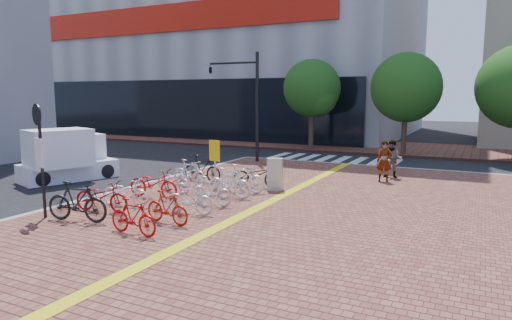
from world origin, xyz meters
The scene contains 28 objects.
ground centered at (0.00, 0.00, 0.00)m, with size 120.00×120.00×0.00m, color black.
sidewalk centered at (3.00, -5.00, 0.07)m, with size 14.00×34.00×0.15m, color brown.
tactile_strip centered at (2.00, -5.00, 0.16)m, with size 0.40×34.00×0.01m, color yellow.
kerb_north centered at (3.00, 12.00, 0.08)m, with size 14.00×0.25×0.15m, color gray.
far_sidewalk centered at (0.00, 21.00, 0.07)m, with size 70.00×8.00×0.15m, color brown.
crosswalk centered at (0.50, 14.00, 0.01)m, with size 7.50×4.00×0.01m.
street_trees centered at (5.04, 17.45, 4.10)m, with size 16.20×4.60×6.35m.
bike_0 centered at (-1.92, -2.37, 0.73)m, with size 0.55×1.94×1.16m, color black.
bike_1 centered at (-2.14, -1.21, 0.64)m, with size 0.64×1.85×0.97m, color #9D0B13.
bike_2 centered at (-2.01, -0.32, 0.61)m, with size 0.61×1.74×0.92m, color white.
bike_3 centered at (-1.92, 1.00, 0.67)m, with size 0.69×1.99×1.05m, color red.
bike_4 centered at (-1.90, 2.13, 0.59)m, with size 0.58×1.66×0.87m, color #B1B0B5.
bike_5 centered at (-2.00, 3.30, 0.68)m, with size 0.50×1.78×1.07m, color silver.
bike_6 centered at (-2.03, 4.28, 0.71)m, with size 0.52×1.86×1.12m, color black.
bike_7 centered at (0.36, -2.63, 0.62)m, with size 0.45×1.58×0.95m, color #B30C0D.
bike_8 centered at (0.52, -1.41, 0.62)m, with size 0.44×1.56×0.93m, color #A2190B.
bike_9 centered at (0.47, -0.25, 0.63)m, with size 0.45×1.59×0.95m, color white.
bike_10 centered at (0.46, 0.98, 0.63)m, with size 0.45×1.60×0.96m, color silver.
bike_11 centered at (0.41, 2.26, 0.67)m, with size 0.49×1.74×1.05m, color white.
bike_12 centered at (0.44, 3.18, 0.68)m, with size 0.50×1.76×1.06m, color white.
bike_13 centered at (0.52, 4.26, 0.66)m, with size 0.68×1.96×1.03m, color black.
pedestrian_a centered at (4.71, 7.75, 1.00)m, with size 0.62×0.41×1.71m, color gray.
pedestrian_b centered at (4.87, 8.82, 0.97)m, with size 0.80×0.62×1.64m, color #4B4F5F.
utility_box centered at (1.35, 4.13, 0.76)m, with size 0.56×0.41×1.23m, color #A6A6AA.
yellow_sign centered at (-0.95, 3.52, 1.44)m, with size 0.51×0.16×1.86m.
notice_sign centered at (-3.11, -2.55, 2.27)m, with size 0.60×0.25×3.36m.
traffic_light_pole centered at (-4.05, 10.75, 4.21)m, with size 3.16×1.22×5.88m.
box_truck centered at (-8.12, 2.69, 1.08)m, with size 2.91×4.32×2.30m.
Camera 1 is at (8.31, -11.44, 3.74)m, focal length 32.00 mm.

